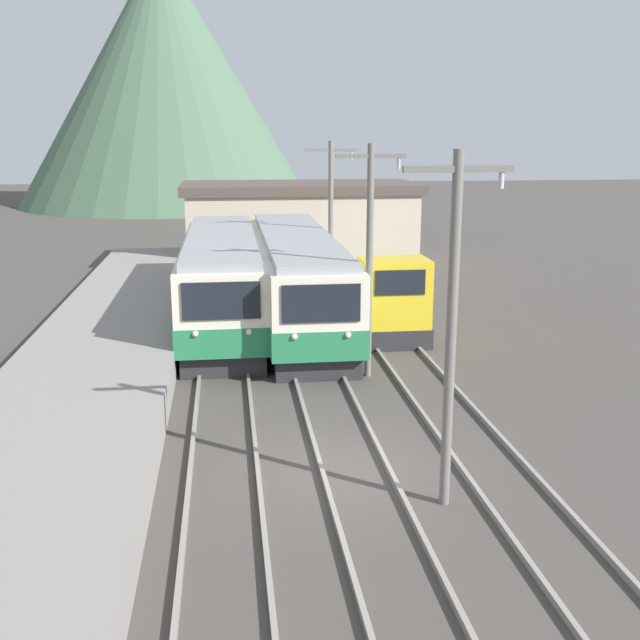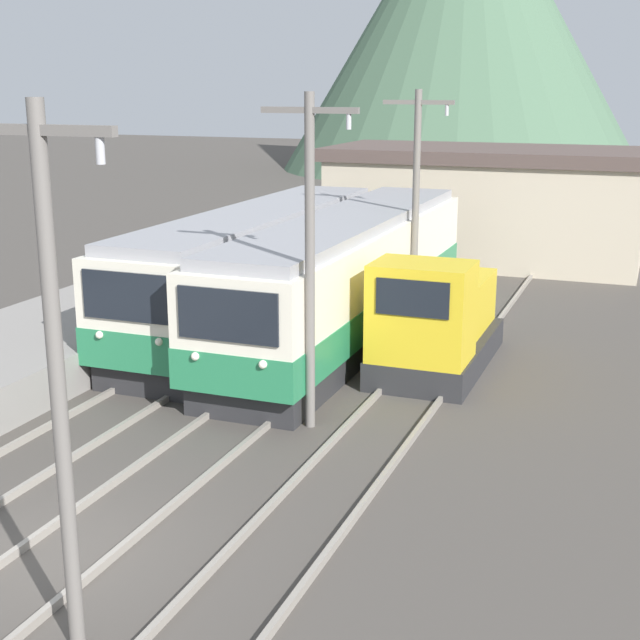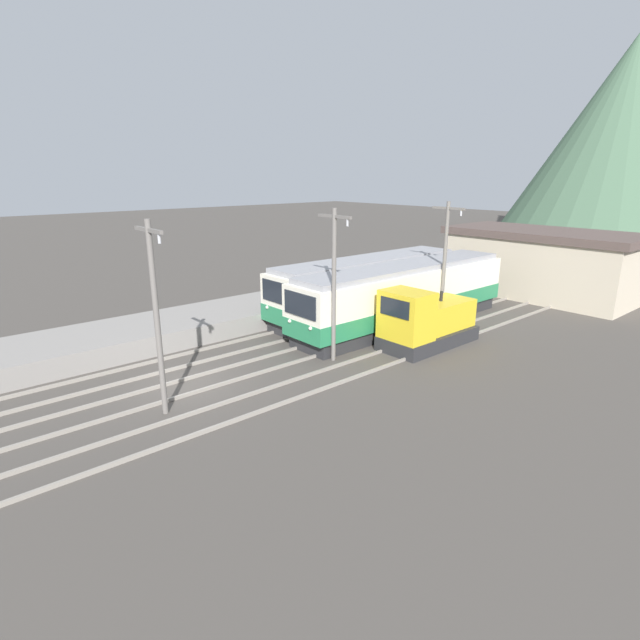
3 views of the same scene
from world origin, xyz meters
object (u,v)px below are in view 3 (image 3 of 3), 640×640
Objects in this scene: catenary_mast_near at (156,312)px; catenary_mast_far at (445,260)px; commuter_train_center at (404,297)px; shunting_locomotive at (426,322)px; commuter_train_left at (368,289)px; catenary_mast_mid at (334,280)px.

catenary_mast_near and catenary_mast_far have the same top height.
shunting_locomotive is at bearing -33.20° from commuter_train_center.
catenary_mast_near is (-1.49, -12.83, 2.52)m from shunting_locomotive.
commuter_train_left is 6.14m from shunting_locomotive.
catenary_mast_mid is (0.00, 8.09, 0.00)m from catenary_mast_near.
catenary_mast_far reaches higher than commuter_train_center.
commuter_train_left is 2.80m from commuter_train_center.
catenary_mast_far is (1.51, 1.38, 2.11)m from commuter_train_center.
shunting_locomotive is (3.00, -1.96, -0.41)m from commuter_train_center.
shunting_locomotive is 0.78× the size of catenary_mast_near.
commuter_train_center is at bearing 102.67° from catenary_mast_mid.
catenary_mast_far is at bearing 17.73° from commuter_train_left.
commuter_train_left is 2.00× the size of catenary_mast_far.
catenary_mast_mid is at bearing 90.00° from catenary_mast_near.
catenary_mast_near is (1.51, -14.79, 2.11)m from commuter_train_center.
commuter_train_left is at bearing 161.25° from shunting_locomotive.
catenary_mast_near is 8.09m from catenary_mast_mid.
catenary_mast_far is (-1.49, 3.35, 2.52)m from shunting_locomotive.
commuter_train_left is at bearing 122.70° from catenary_mast_mid.
catenary_mast_mid reaches higher than shunting_locomotive.
catenary_mast_far is (4.31, 1.38, 2.11)m from commuter_train_left.
commuter_train_left is at bearing -162.27° from catenary_mast_far.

